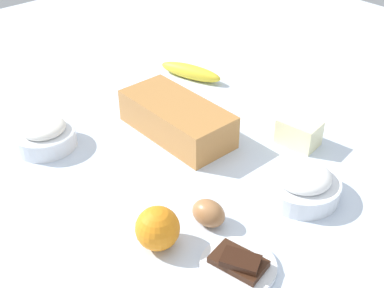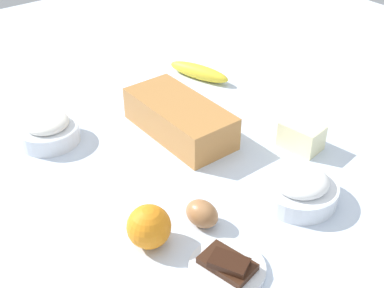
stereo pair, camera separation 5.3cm
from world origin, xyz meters
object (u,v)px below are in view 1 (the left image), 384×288
object	(u,v)px
orange_fruit	(158,228)
butter_block	(299,132)
sugar_bowl	(302,183)
egg_near_butter	(209,213)
banana	(191,72)
chocolate_plate	(238,265)
flour_bowl	(45,134)
loaf_pan	(177,118)

from	to	relation	value
orange_fruit	butter_block	xyz separation A→B (m)	(-0.04, 0.44, -0.01)
sugar_bowl	egg_near_butter	size ratio (longest dim) A/B	2.28
banana	chocolate_plate	xyz separation A→B (m)	(0.58, -0.40, -0.01)
banana	orange_fruit	distance (m)	0.65
banana	flour_bowl	bearing A→B (deg)	-85.69
orange_fruit	butter_block	size ratio (longest dim) A/B	0.87
flour_bowl	sugar_bowl	distance (m)	0.57
sugar_bowl	flour_bowl	bearing A→B (deg)	-149.05
flour_bowl	sugar_bowl	size ratio (longest dim) A/B	0.92
banana	egg_near_butter	bearing A→B (deg)	-38.09
sugar_bowl	egg_near_butter	xyz separation A→B (m)	(-0.06, -0.19, -0.01)
banana	butter_block	size ratio (longest dim) A/B	2.11
loaf_pan	orange_fruit	bearing A→B (deg)	-45.36
chocolate_plate	orange_fruit	bearing A→B (deg)	-153.55
banana	chocolate_plate	world-z (taller)	banana
sugar_bowl	butter_block	world-z (taller)	sugar_bowl
banana	butter_block	distance (m)	0.41
loaf_pan	egg_near_butter	world-z (taller)	loaf_pan
loaf_pan	flour_bowl	bearing A→B (deg)	-121.44
orange_fruit	chocolate_plate	world-z (taller)	orange_fruit
flour_bowl	sugar_bowl	bearing A→B (deg)	30.95
flour_bowl	sugar_bowl	world-z (taller)	same
flour_bowl	orange_fruit	size ratio (longest dim) A/B	1.77
egg_near_butter	flour_bowl	bearing A→B (deg)	-166.43
butter_block	chocolate_plate	world-z (taller)	butter_block
flour_bowl	chocolate_plate	world-z (taller)	flour_bowl
flour_bowl	egg_near_butter	distance (m)	0.44
flour_bowl	orange_fruit	distance (m)	0.41
sugar_bowl	banana	world-z (taller)	sugar_bowl
banana	orange_fruit	size ratio (longest dim) A/B	2.42
banana	chocolate_plate	distance (m)	0.70
banana	egg_near_butter	xyz separation A→B (m)	(0.46, -0.36, 0.00)
flour_bowl	chocolate_plate	size ratio (longest dim) A/B	1.07
egg_near_butter	chocolate_plate	bearing A→B (deg)	-18.22
chocolate_plate	flour_bowl	bearing A→B (deg)	-173.05
banana	orange_fruit	xyz separation A→B (m)	(0.45, -0.47, 0.02)
flour_bowl	banana	size ratio (longest dim) A/B	0.73
egg_near_butter	orange_fruit	bearing A→B (deg)	-100.30
orange_fruit	banana	bearing A→B (deg)	133.64
sugar_bowl	chocolate_plate	distance (m)	0.24
butter_block	egg_near_butter	world-z (taller)	butter_block
sugar_bowl	banana	bearing A→B (deg)	161.90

